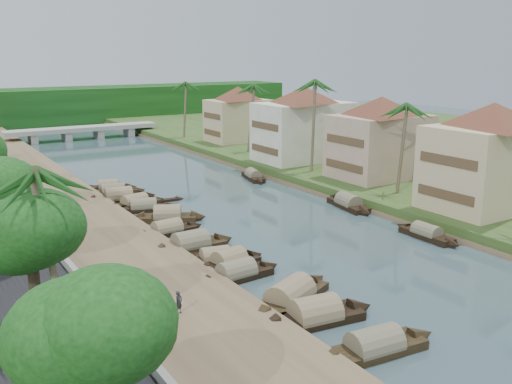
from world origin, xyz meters
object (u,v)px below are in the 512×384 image
sampan_1 (315,316)px  bridge (83,130)px  sampan_0 (374,347)px  building_near (490,155)px  person_near (179,302)px

sampan_1 → bridge: bearing=91.0°
sampan_0 → sampan_1: 4.71m
building_near → sampan_1: 29.98m
bridge → sampan_1: size_ratio=3.23×
sampan_1 → person_near: 8.27m
building_near → sampan_0: building_near is taller
sampan_0 → sampan_1: (-0.42, 4.70, 0.01)m
bridge → person_near: bridge is taller
building_near → person_near: size_ratio=10.40×
sampan_0 → person_near: 11.58m
sampan_0 → person_near: size_ratio=6.03×
bridge → sampan_0: bridge is taller
sampan_1 → person_near: (-7.16, 3.99, 1.09)m
building_near → sampan_0: bearing=-153.6°
sampan_1 → sampan_0: bearing=-77.6°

